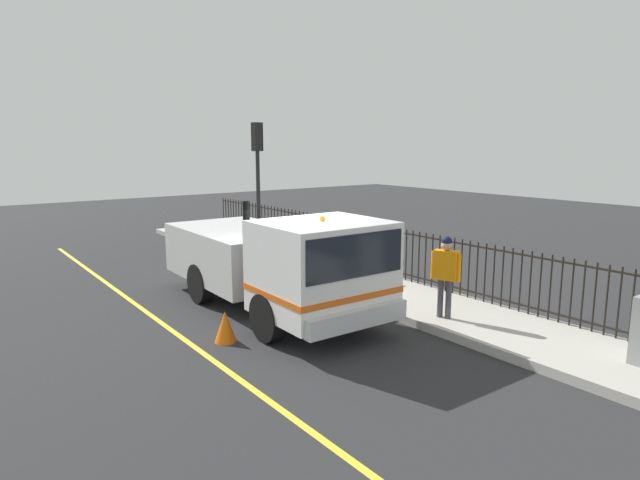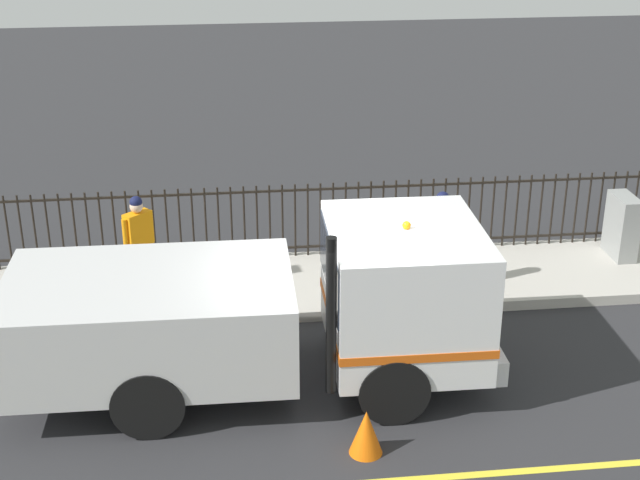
% 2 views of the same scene
% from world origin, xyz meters
% --- Properties ---
extents(ground_plane, '(58.69, 58.69, 0.00)m').
position_xyz_m(ground_plane, '(0.00, 0.00, 0.00)').
color(ground_plane, '#2B2B2D').
rests_on(ground_plane, ground).
extents(sidewalk_slab, '(2.40, 26.68, 0.18)m').
position_xyz_m(sidewalk_slab, '(2.94, 0.00, 0.09)').
color(sidewalk_slab, '#B7B2A8').
rests_on(sidewalk_slab, ground).
extents(work_truck, '(2.53, 6.72, 2.68)m').
position_xyz_m(work_truck, '(-0.02, 0.58, 1.27)').
color(work_truck, white).
rests_on(work_truck, ground).
extents(worker_standing, '(0.38, 0.61, 1.75)m').
position_xyz_m(worker_standing, '(2.34, -2.16, 1.25)').
color(worker_standing, orange).
rests_on(worker_standing, sidewalk_slab).
extents(pedestrian_distant, '(0.47, 0.49, 1.65)m').
position_xyz_m(pedestrian_distant, '(2.97, 2.82, 1.19)').
color(pedestrian_distant, orange).
rests_on(pedestrian_distant, sidewalk_slab).
extents(iron_fence, '(0.04, 22.71, 1.38)m').
position_xyz_m(iron_fence, '(3.99, -0.00, 0.88)').
color(iron_fence, black).
rests_on(iron_fence, sidewalk_slab).
extents(utility_cabinet, '(0.80, 0.36, 1.15)m').
position_xyz_m(utility_cabinet, '(3.31, -5.77, 0.75)').
color(utility_cabinet, gray).
rests_on(utility_cabinet, sidewalk_slab).
extents(traffic_cone, '(0.43, 0.43, 0.61)m').
position_xyz_m(traffic_cone, '(-1.79, -0.24, 0.31)').
color(traffic_cone, orange).
rests_on(traffic_cone, ground).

